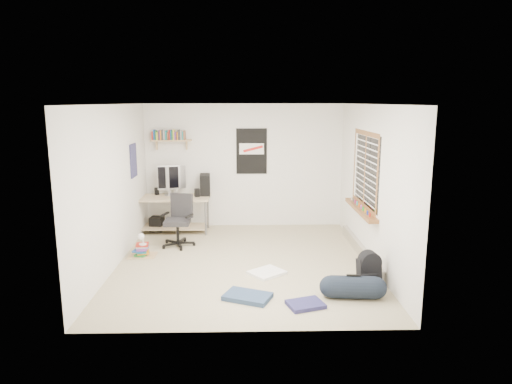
{
  "coord_description": "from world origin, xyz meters",
  "views": [
    {
      "loc": [
        0.02,
        -6.97,
        2.54
      ],
      "look_at": [
        0.19,
        0.16,
        1.12
      ],
      "focal_mm": 32.0,
      "sensor_mm": 36.0,
      "label": 1
    }
  ],
  "objects_px": {
    "desk": "(172,214)",
    "office_chair": "(177,219)",
    "backpack": "(369,273)",
    "duffel_bag": "(353,288)",
    "book_stack": "(142,247)"
  },
  "relations": [
    {
      "from": "desk",
      "to": "duffel_bag",
      "type": "height_order",
      "value": "desk"
    },
    {
      "from": "desk",
      "to": "office_chair",
      "type": "height_order",
      "value": "office_chair"
    },
    {
      "from": "office_chair",
      "to": "duffel_bag",
      "type": "xyz_separation_m",
      "value": [
        2.62,
        -2.27,
        -0.35
      ]
    },
    {
      "from": "office_chair",
      "to": "duffel_bag",
      "type": "relative_size",
      "value": 1.58
    },
    {
      "from": "backpack",
      "to": "duffel_bag",
      "type": "distance_m",
      "value": 0.48
    },
    {
      "from": "backpack",
      "to": "book_stack",
      "type": "distance_m",
      "value": 3.71
    },
    {
      "from": "desk",
      "to": "backpack",
      "type": "relative_size",
      "value": 3.71
    },
    {
      "from": "duffel_bag",
      "to": "book_stack",
      "type": "height_order",
      "value": "duffel_bag"
    },
    {
      "from": "desk",
      "to": "book_stack",
      "type": "distance_m",
      "value": 1.49
    },
    {
      "from": "duffel_bag",
      "to": "desk",
      "type": "bearing_deg",
      "value": 137.26
    },
    {
      "from": "book_stack",
      "to": "office_chair",
      "type": "bearing_deg",
      "value": 45.65
    },
    {
      "from": "office_chair",
      "to": "backpack",
      "type": "bearing_deg",
      "value": -15.67
    },
    {
      "from": "book_stack",
      "to": "duffel_bag",
      "type": "bearing_deg",
      "value": -29.04
    },
    {
      "from": "duffel_bag",
      "to": "book_stack",
      "type": "xyz_separation_m",
      "value": [
        -3.14,
        1.74,
        0.01
      ]
    },
    {
      "from": "book_stack",
      "to": "desk",
      "type": "bearing_deg",
      "value": 79.31
    }
  ]
}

